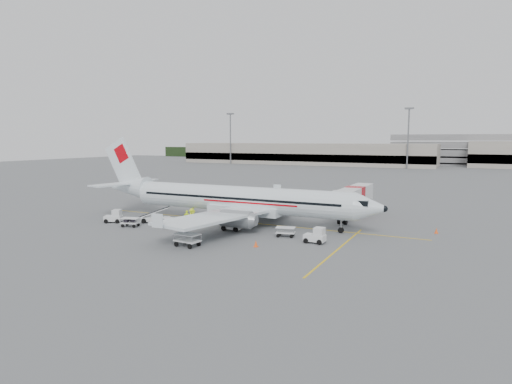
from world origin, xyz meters
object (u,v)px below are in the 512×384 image
Objects in this scene: belt_loader at (155,212)px; tug_aft at (113,216)px; jet_bridge at (355,202)px; aircraft at (239,182)px; tug_fore at (315,235)px; tug_mid at (232,223)px.

belt_loader reaches higher than tug_aft.
jet_bridge is 32.51m from tug_aft.
tug_fore is (12.03, -5.68, -4.57)m from aircraft.
belt_loader is at bearing 178.61° from tug_fore.
aircraft is 17.04m from tug_aft.
belt_loader is at bearing 2.98° from tug_aft.
tug_aft is at bearing -145.51° from jet_bridge.
aircraft is at bearing -136.38° from jet_bridge.
belt_loader is (-10.11, -4.24, -4.09)m from aircraft.
tug_mid is (11.34, 0.22, -0.41)m from belt_loader.
aircraft is at bearing 0.33° from tug_aft.
aircraft is 17.96× the size of tug_aft.
belt_loader is 22.20m from tug_fore.
jet_bridge is 27.08m from belt_loader.
jet_bridge is at bearing 9.50° from tug_aft.
tug_fore is at bearing -11.05° from tug_mid.
tug_fore is at bearing -21.58° from tug_aft.
aircraft is 6.15m from tug_mid.
tug_aft is (-14.99, -6.69, -4.56)m from aircraft.
tug_fore is 10.93m from tug_mid.
jet_bridge reaches higher than tug_fore.
belt_loader is 2.23× the size of tug_aft.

